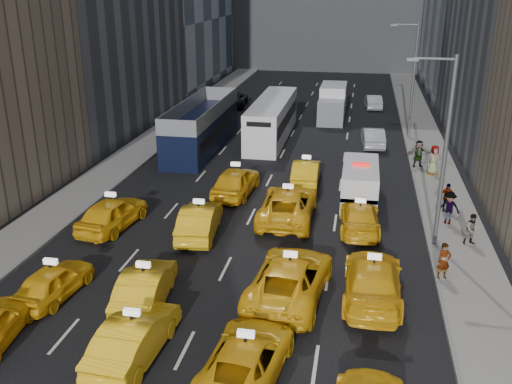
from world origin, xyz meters
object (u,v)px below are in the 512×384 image
city_bus (272,119)px  pedestrian_0 (444,261)px  double_decker (202,126)px  box_truck (333,103)px  nypd_van (360,184)px

city_bus → pedestrian_0: size_ratio=7.54×
pedestrian_0 → double_decker: bearing=111.0°
city_bus → box_truck: 8.69m
double_decker → city_bus: (4.70, 3.86, -0.21)m
city_bus → box_truck: city_bus is taller
double_decker → city_bus: size_ratio=1.00×
city_bus → box_truck: bearing=63.2°
city_bus → pedestrian_0: city_bus is taller
double_decker → pedestrian_0: bearing=-49.2°
nypd_van → box_truck: box_truck is taller
box_truck → pedestrian_0: bearing=-77.2°
city_bus → box_truck: size_ratio=1.83×
double_decker → box_truck: bearing=51.3°
city_bus → nypd_van: bearing=-57.4°
city_bus → pedestrian_0: bearing=-60.4°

